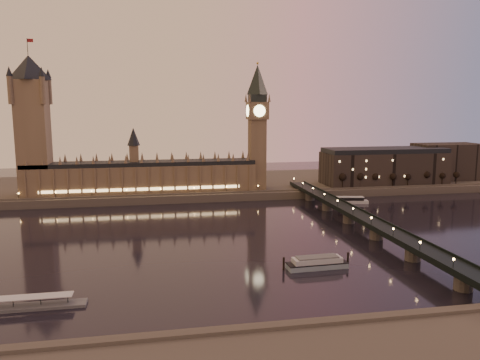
% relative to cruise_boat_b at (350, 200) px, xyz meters
% --- Properties ---
extents(ground, '(700.00, 700.00, 0.00)m').
position_rel_cruise_boat_b_xyz_m(ground, '(-118.33, -77.61, -2.27)').
color(ground, black).
rests_on(ground, ground).
extents(far_embankment, '(560.00, 130.00, 6.00)m').
position_rel_cruise_boat_b_xyz_m(far_embankment, '(-88.33, 87.39, 0.73)').
color(far_embankment, '#423D35').
rests_on(far_embankment, ground).
extents(palace_of_westminster, '(180.00, 26.62, 52.00)m').
position_rel_cruise_boat_b_xyz_m(palace_of_westminster, '(-158.45, 43.38, 19.44)').
color(palace_of_westminster, brown).
rests_on(palace_of_westminster, ground).
extents(victoria_tower, '(31.68, 31.68, 118.00)m').
position_rel_cruise_boat_b_xyz_m(victoria_tower, '(-238.33, 43.39, 63.52)').
color(victoria_tower, brown).
rests_on(victoria_tower, ground).
extents(big_ben, '(17.68, 17.68, 104.00)m').
position_rel_cruise_boat_b_xyz_m(big_ben, '(-64.34, 43.37, 61.68)').
color(big_ben, brown).
rests_on(big_ben, ground).
extents(westminster_bridge, '(13.20, 260.00, 15.30)m').
position_rel_cruise_boat_b_xyz_m(westminster_bridge, '(-26.72, -77.61, 3.25)').
color(westminster_bridge, black).
rests_on(westminster_bridge, ground).
extents(city_block, '(155.00, 45.00, 34.00)m').
position_rel_cruise_boat_b_xyz_m(city_block, '(76.61, 53.32, 19.97)').
color(city_block, black).
rests_on(city_block, ground).
extents(bare_tree_0, '(5.66, 5.66, 11.52)m').
position_rel_cruise_boat_b_xyz_m(bare_tree_0, '(5.19, 31.39, 12.32)').
color(bare_tree_0, black).
rests_on(bare_tree_0, ground).
extents(bare_tree_1, '(5.66, 5.66, 11.52)m').
position_rel_cruise_boat_b_xyz_m(bare_tree_1, '(20.86, 31.39, 12.32)').
color(bare_tree_1, black).
rests_on(bare_tree_1, ground).
extents(bare_tree_2, '(5.66, 5.66, 11.52)m').
position_rel_cruise_boat_b_xyz_m(bare_tree_2, '(36.53, 31.39, 12.32)').
color(bare_tree_2, black).
rests_on(bare_tree_2, ground).
extents(bare_tree_3, '(5.66, 5.66, 11.52)m').
position_rel_cruise_boat_b_xyz_m(bare_tree_3, '(52.20, 31.39, 12.32)').
color(bare_tree_3, black).
rests_on(bare_tree_3, ground).
extents(bare_tree_4, '(5.66, 5.66, 11.52)m').
position_rel_cruise_boat_b_xyz_m(bare_tree_4, '(67.87, 31.39, 12.32)').
color(bare_tree_4, black).
rests_on(bare_tree_4, ground).
extents(bare_tree_5, '(5.66, 5.66, 11.52)m').
position_rel_cruise_boat_b_xyz_m(bare_tree_5, '(83.55, 31.39, 12.32)').
color(bare_tree_5, black).
rests_on(bare_tree_5, ground).
extents(bare_tree_6, '(5.66, 5.66, 11.52)m').
position_rel_cruise_boat_b_xyz_m(bare_tree_6, '(99.22, 31.39, 12.32)').
color(bare_tree_6, black).
rests_on(bare_tree_6, ground).
extents(bare_tree_7, '(5.66, 5.66, 11.52)m').
position_rel_cruise_boat_b_xyz_m(bare_tree_7, '(114.89, 31.39, 12.32)').
color(bare_tree_7, black).
rests_on(bare_tree_7, ground).
extents(cruise_boat_b, '(28.68, 12.07, 5.15)m').
position_rel_cruise_boat_b_xyz_m(cruise_boat_b, '(0.00, 0.00, 0.00)').
color(cruise_boat_b, silver).
rests_on(cruise_boat_b, ground).
extents(moored_barge, '(32.88, 9.16, 6.03)m').
position_rel_cruise_boat_b_xyz_m(moored_barge, '(-76.13, -136.52, 0.28)').
color(moored_barge, gray).
rests_on(moored_barge, ground).
extents(pontoon_pier, '(40.48, 6.75, 10.79)m').
position_rel_cruise_boat_b_xyz_m(pontoon_pier, '(-196.52, -158.57, -1.10)').
color(pontoon_pier, '#595B5E').
rests_on(pontoon_pier, ground).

